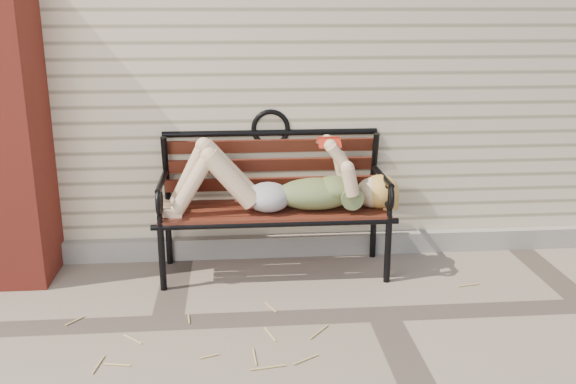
{
  "coord_description": "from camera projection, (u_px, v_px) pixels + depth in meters",
  "views": [
    {
      "loc": [
        -0.84,
        -3.34,
        1.74
      ],
      "look_at": [
        -0.52,
        0.43,
        0.63
      ],
      "focal_mm": 40.0,
      "sensor_mm": 36.0,
      "label": 1
    }
  ],
  "objects": [
    {
      "name": "ground",
      "position": [
        383.0,
        314.0,
        3.75
      ],
      "size": [
        80.0,
        80.0,
        0.0
      ],
      "primitive_type": "plane",
      "color": "gray",
      "rests_on": "ground"
    },
    {
      "name": "house_wall",
      "position": [
        319.0,
        30.0,
        6.2
      ],
      "size": [
        8.0,
        4.0,
        3.0
      ],
      "primitive_type": "cube",
      "color": "beige",
      "rests_on": "ground"
    },
    {
      "name": "foundation_strip",
      "position": [
        353.0,
        243.0,
        4.66
      ],
      "size": [
        8.0,
        0.1,
        0.15
      ],
      "primitive_type": "cube",
      "color": "#A29D92",
      "rests_on": "ground"
    },
    {
      "name": "brick_pillar",
      "position": [
        0.0,
        128.0,
        4.0
      ],
      "size": [
        0.5,
        0.5,
        2.0
      ],
      "primitive_type": "cube",
      "color": "#9D2F23",
      "rests_on": "ground"
    },
    {
      "name": "garden_bench",
      "position": [
        273.0,
        184.0,
        4.27
      ],
      "size": [
        1.63,
        0.65,
        1.06
      ],
      "color": "black",
      "rests_on": "ground"
    },
    {
      "name": "reading_woman",
      "position": [
        276.0,
        184.0,
        4.14
      ],
      "size": [
        1.54,
        0.35,
        0.48
      ],
      "color": "#0A3F4B",
      "rests_on": "ground"
    },
    {
      "name": "straw_scatter",
      "position": [
        278.0,
        345.0,
        3.4
      ],
      "size": [
        2.96,
        1.66,
        0.01
      ],
      "color": "tan",
      "rests_on": "ground"
    }
  ]
}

